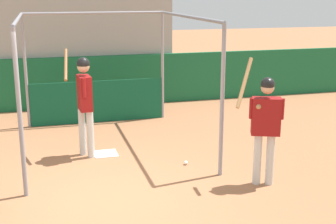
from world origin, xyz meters
TOP-DOWN VIEW (x-y plane):
  - ground_plane at (0.00, 0.00)m, footprint 60.00×60.00m
  - outfield_wall at (0.00, 5.94)m, footprint 24.00×0.12m
  - bleacher_section at (-0.00, 7.60)m, footprint 5.40×3.20m
  - batting_cage at (0.39, 3.49)m, footprint 3.26×3.98m
  - home_plate at (0.24, 2.00)m, footprint 0.44×0.44m
  - player_batter at (-0.12, 2.01)m, footprint 0.50×0.85m
  - player_waiting at (2.50, -0.10)m, footprint 0.80×0.52m
  - baseball at (1.56, 1.05)m, footprint 0.07×0.07m

SIDE VIEW (x-z plane):
  - ground_plane at x=0.00m, z-range 0.00..0.00m
  - home_plate at x=0.24m, z-range 0.00..0.02m
  - baseball at x=1.56m, z-range 0.00..0.07m
  - outfield_wall at x=0.00m, z-range 0.00..1.37m
  - player_waiting at x=2.50m, z-range 0.05..2.09m
  - player_batter at x=-0.12m, z-range 0.16..2.16m
  - batting_cage at x=0.39m, z-range -0.11..2.49m
  - bleacher_section at x=0.00m, z-range 0.00..3.05m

